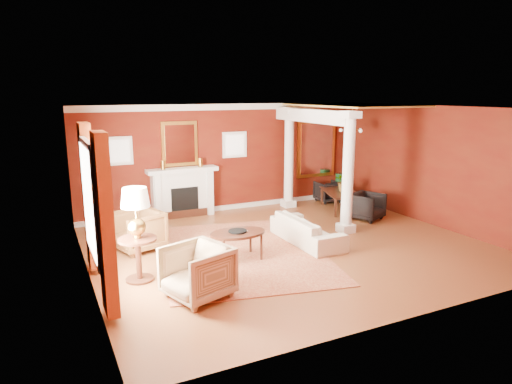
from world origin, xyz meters
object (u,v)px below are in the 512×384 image
sofa (307,225)px  armchair_stripe (197,270)px  armchair_leopard (138,229)px  dining_table (342,195)px  side_table (136,218)px  coffee_table (238,234)px

sofa → armchair_stripe: bearing=117.2°
sofa → armchair_leopard: (-3.40, 1.12, 0.07)m
armchair_leopard → dining_table: 5.82m
side_table → sofa: bearing=7.2°
coffee_table → dining_table: 4.70m
armchair_leopard → side_table: 1.75m
armchair_stripe → dining_table: 6.42m
armchair_stripe → side_table: size_ratio=0.57×
sofa → armchair_leopard: armchair_leopard is taller
armchair_leopard → dining_table: armchair_leopard is taller
coffee_table → side_table: bearing=-174.8°
sofa → side_table: 3.81m
armchair_leopard → dining_table: bearing=81.5°
armchair_stripe → dining_table: size_ratio=0.63×
sofa → side_table: size_ratio=1.20×
side_table → dining_table: size_ratio=1.10×
armchair_stripe → dining_table: bearing=104.9°
side_table → armchair_leopard: bearing=78.9°
armchair_leopard → sofa: bearing=54.9°
armchair_leopard → armchair_stripe: (0.38, -2.67, 0.01)m
side_table → dining_table: bearing=21.9°
armchair_stripe → coffee_table: (1.25, 1.27, 0.04)m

